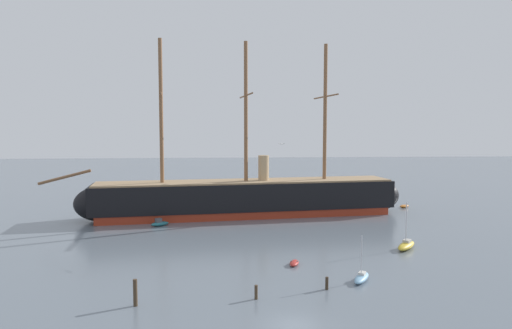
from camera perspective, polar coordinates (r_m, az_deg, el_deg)
ground_plane at (r=38.73m, az=4.83°, el=-19.20°), size 400.00×400.00×0.00m
tall_ship at (r=81.42m, az=-1.24°, el=-4.06°), size 62.87×15.80×30.27m
sailboat_foreground_right at (r=49.51m, az=12.88°, el=-13.40°), size 2.87×3.67×4.75m
dinghy_near_centre at (r=53.76m, az=4.73°, el=-11.99°), size 1.62×2.41×0.52m
sailboat_mid_right at (r=63.23m, az=18.03°, el=-9.42°), size 4.14×4.53×6.16m
motorboat_alongside_bow at (r=75.24m, az=-11.79°, el=-7.10°), size 3.16×2.63×1.24m
motorboat_far_left at (r=93.97m, az=-16.81°, el=-4.73°), size 4.55×2.65×1.79m
dinghy_far_right at (r=94.65m, az=17.80°, el=-4.90°), size 2.60×2.17×0.57m
mooring_piling_nearest at (r=43.62m, az=0.01°, el=-15.45°), size 0.30×0.30×1.31m
mooring_piling_left_pair at (r=46.47m, az=8.72°, el=-14.27°), size 0.30×0.30×1.24m
mooring_piling_right_pair at (r=43.24m, az=-14.65°, el=-15.03°), size 0.37×0.37×2.39m
seagull_in_flight at (r=61.76m, az=3.18°, el=2.56°), size 0.85×1.05×0.14m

